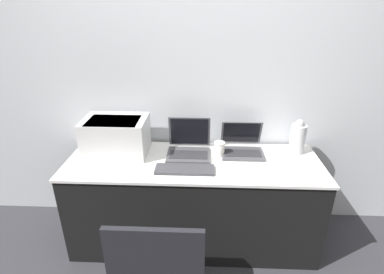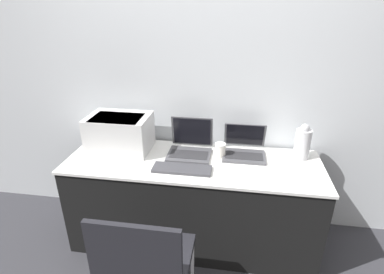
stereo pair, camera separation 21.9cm
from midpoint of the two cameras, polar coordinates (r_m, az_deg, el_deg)
ground_plane at (r=2.46m, az=1.77°, el=-23.39°), size 14.00×14.00×0.00m
wall_back at (r=2.39m, az=4.26°, el=11.72°), size 8.00×0.05×2.60m
table at (r=2.44m, az=2.81°, el=-12.19°), size 1.90×0.64×0.74m
printer at (r=2.39m, az=-11.09°, el=0.93°), size 0.47×0.34×0.28m
laptop_left at (r=2.33m, az=2.34°, el=-1.80°), size 0.33×0.30×0.27m
laptop_right at (r=2.37m, az=12.54°, el=-2.17°), size 0.32×0.31×0.23m
external_keyboard at (r=2.11m, az=1.04°, el=-6.19°), size 0.42×0.14×0.02m
coffee_cup at (r=2.29m, az=8.14°, el=-2.56°), size 0.08×0.08×0.11m
metal_pitcher at (r=2.41m, az=22.79°, el=-1.10°), size 0.12×0.12×0.27m
chair at (r=1.77m, az=-5.26°, el=-22.78°), size 0.47×0.47×0.89m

